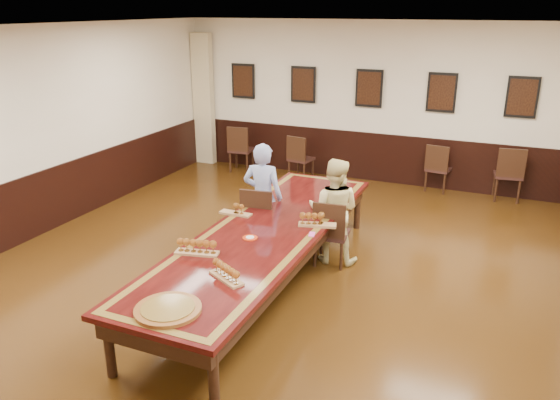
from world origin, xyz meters
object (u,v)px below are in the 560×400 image
at_px(person_man, 263,197).
at_px(conference_table, 264,241).
at_px(person_woman, 334,211).
at_px(chair_man, 261,219).
at_px(spare_chair_d, 508,173).
at_px(spare_chair_a, 241,148).
at_px(spare_chair_c, 439,167).
at_px(spare_chair_b, 301,157).
at_px(carved_platter, 168,309).
at_px(chair_woman, 332,232).

height_order(person_man, conference_table, person_man).
relative_size(person_woman, conference_table, 0.30).
xyz_separation_m(chair_man, person_woman, (1.07, 0.12, 0.25)).
bearing_deg(spare_chair_d, conference_table, 52.42).
height_order(chair_man, spare_chair_a, spare_chair_a).
relative_size(person_man, conference_table, 0.32).
bearing_deg(spare_chair_a, person_woman, 125.22).
xyz_separation_m(chair_man, spare_chair_c, (1.98, 3.93, -0.03)).
distance_m(spare_chair_c, person_woman, 3.93).
relative_size(spare_chair_a, spare_chair_b, 1.07).
relative_size(spare_chair_a, carved_platter, 1.27).
height_order(spare_chair_b, person_woman, person_woman).
height_order(chair_man, spare_chair_b, chair_man).
xyz_separation_m(chair_man, person_man, (-0.01, 0.11, 0.30)).
bearing_deg(chair_woman, carved_platter, 72.88).
bearing_deg(spare_chair_d, chair_woman, 53.21).
relative_size(spare_chair_b, spare_chair_d, 0.92).
relative_size(chair_man, spare_chair_c, 1.07).
bearing_deg(spare_chair_b, spare_chair_d, -165.20).
height_order(conference_table, carved_platter, carved_platter).
height_order(person_man, person_woman, person_man).
bearing_deg(spare_chair_a, spare_chair_b, 169.31).
relative_size(spare_chair_b, carved_platter, 1.18).
bearing_deg(chair_man, chair_woman, 173.48).
height_order(chair_man, spare_chair_d, spare_chair_d).
height_order(spare_chair_b, spare_chair_d, spare_chair_d).
distance_m(chair_woman, carved_platter, 3.12).
xyz_separation_m(spare_chair_b, person_man, (0.74, -3.44, 0.33)).
xyz_separation_m(person_man, conference_table, (0.50, -1.01, -0.20)).
bearing_deg(spare_chair_a, conference_table, 112.82).
xyz_separation_m(person_man, person_woman, (1.09, 0.01, -0.06)).
bearing_deg(spare_chair_c, spare_chair_a, 12.48).
xyz_separation_m(spare_chair_b, carved_platter, (1.23, -6.57, 0.30)).
bearing_deg(chair_man, person_woman, 178.90).
height_order(chair_woman, spare_chair_c, chair_woman).
height_order(spare_chair_c, spare_chair_d, spare_chair_d).
bearing_deg(carved_platter, person_man, 98.95).
bearing_deg(spare_chair_c, spare_chair_d, -173.44).
height_order(spare_chair_a, conference_table, spare_chair_a).
bearing_deg(carved_platter, spare_chair_a, 111.88).
height_order(chair_man, conference_table, chair_man).
bearing_deg(person_man, carved_platter, 91.70).
bearing_deg(spare_chair_d, chair_man, 42.52).
distance_m(chair_woman, person_woman, 0.29).
distance_m(spare_chair_d, person_woman, 4.36).
height_order(person_man, carved_platter, person_man).
xyz_separation_m(spare_chair_a, conference_table, (2.67, -4.52, 0.10)).
bearing_deg(chair_woman, conference_table, 50.99).
bearing_deg(spare_chair_b, chair_man, 111.83).
distance_m(chair_man, spare_chair_c, 4.40).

